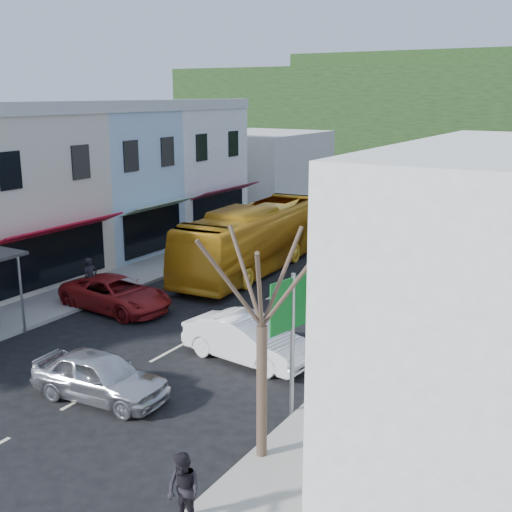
{
  "coord_description": "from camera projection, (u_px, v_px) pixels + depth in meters",
  "views": [
    {
      "loc": [
        13.53,
        -16.76,
        8.93
      ],
      "look_at": [
        0.0,
        6.0,
        2.2
      ],
      "focal_mm": 45.0,
      "sensor_mm": 36.0,
      "label": 1
    }
  ],
  "objects": [
    {
      "name": "ground",
      "position": [
        170.0,
        351.0,
        22.87
      ],
      "size": [
        120.0,
        120.0,
        0.0
      ],
      "primitive_type": "plane",
      "color": "black",
      "rests_on": "ground"
    },
    {
      "name": "sidewalk_left",
      "position": [
        175.0,
        261.0,
        34.89
      ],
      "size": [
        3.0,
        52.0,
        0.15
      ],
      "primitive_type": "cube",
      "color": "gray",
      "rests_on": "ground"
    },
    {
      "name": "sidewalk_right",
      "position": [
        454.0,
        306.0,
        27.46
      ],
      "size": [
        3.0,
        52.0,
        0.15
      ],
      "primitive_type": "cube",
      "color": "gray",
      "rests_on": "ground"
    },
    {
      "name": "shopfront_row",
      "position": [
        33.0,
        194.0,
        32.23
      ],
      "size": [
        8.25,
        30.0,
        8.0
      ],
      "color": "silver",
      "rests_on": "ground"
    },
    {
      "name": "distant_block_left",
      "position": [
        261.0,
        171.0,
        50.56
      ],
      "size": [
        8.0,
        10.0,
        6.0
      ],
      "primitive_type": "cube",
      "color": "#B7B2A8",
      "rests_on": "ground"
    },
    {
      "name": "hillside",
      "position": [
        499.0,
        112.0,
        76.15
      ],
      "size": [
        80.0,
        26.0,
        14.0
      ],
      "color": "black",
      "rests_on": "ground"
    },
    {
      "name": "bus",
      "position": [
        254.0,
        241.0,
        33.0
      ],
      "size": [
        3.25,
        11.74,
        3.1
      ],
      "primitive_type": "imported",
      "rotation": [
        0.0,
        0.0,
        0.06
      ],
      "color": "orange",
      "rests_on": "ground"
    },
    {
      "name": "car_silver",
      "position": [
        100.0,
        377.0,
        19.16
      ],
      "size": [
        4.54,
        2.19,
        1.4
      ],
      "primitive_type": "imported",
      "rotation": [
        0.0,
        0.0,
        1.66
      ],
      "color": "#BBBBC0",
      "rests_on": "ground"
    },
    {
      "name": "car_white",
      "position": [
        248.0,
        341.0,
        21.93
      ],
      "size": [
        4.58,
        2.3,
        1.4
      ],
      "primitive_type": "imported",
      "rotation": [
        0.0,
        0.0,
        1.45
      ],
      "color": "silver",
      "rests_on": "ground"
    },
    {
      "name": "car_red",
      "position": [
        116.0,
        294.0,
        27.08
      ],
      "size": [
        4.71,
        2.18,
        1.4
      ],
      "primitive_type": "imported",
      "rotation": [
        0.0,
        0.0,
        1.51
      ],
      "color": "maroon",
      "rests_on": "ground"
    },
    {
      "name": "car_black_near",
      "position": [
        381.0,
        273.0,
        30.25
      ],
      "size": [
        4.67,
        2.3,
        1.4
      ],
      "primitive_type": "imported",
      "rotation": [
        0.0,
        0.0,
        1.47
      ],
      "color": "black",
      "rests_on": "ground"
    },
    {
      "name": "car_navy_mid",
      "position": [
        420.0,
        241.0,
        36.8
      ],
      "size": [
        4.57,
        2.27,
        1.4
      ],
      "primitive_type": "imported",
      "rotation": [
        0.0,
        0.0,
        1.68
      ],
      "color": "black",
      "rests_on": "ground"
    },
    {
      "name": "car_black_far",
      "position": [
        334.0,
        230.0,
        39.69
      ],
      "size": [
        4.55,
        2.22,
        1.4
      ],
      "primitive_type": "imported",
      "rotation": [
        0.0,
        0.0,
        1.47
      ],
      "color": "black",
      "rests_on": "ground"
    },
    {
      "name": "car_navy_far",
      "position": [
        445.0,
        221.0,
        42.57
      ],
      "size": [
        4.54,
        1.93,
        1.4
      ],
      "primitive_type": "imported",
      "rotation": [
        0.0,
        0.0,
        1.59
      ],
      "color": "black",
      "rests_on": "ground"
    },
    {
      "name": "pedestrian_left",
      "position": [
        91.0,
        280.0,
        28.12
      ],
      "size": [
        0.52,
        0.67,
        1.7
      ],
      "primitive_type": "imported",
      "rotation": [
        0.0,
        0.0,
        1.35
      ],
      "color": "black",
      "rests_on": "sidewalk_left"
    },
    {
      "name": "pedestrian_right",
      "position": [
        183.0,
        489.0,
        13.23
      ],
      "size": [
        0.77,
        0.57,
        1.7
      ],
      "primitive_type": "imported",
      "rotation": [
        0.0,
        0.0,
        -0.2
      ],
      "color": "black",
      "rests_on": "sidewalk_right"
    },
    {
      "name": "direction_sign",
      "position": [
        292.0,
        346.0,
        17.83
      ],
      "size": [
        0.94,
        1.98,
        4.21
      ],
      "primitive_type": null,
      "rotation": [
        0.0,
        0.0,
        -0.2
      ],
      "color": "#095118",
      "rests_on": "ground"
    },
    {
      "name": "street_tree",
      "position": [
        262.0,
        326.0,
        15.23
      ],
      "size": [
        2.77,
        2.77,
        7.13
      ],
      "primitive_type": null,
      "rotation": [
        0.0,
        0.0,
        -0.12
      ],
      "color": "#32261D",
      "rests_on": "ground"
    }
  ]
}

